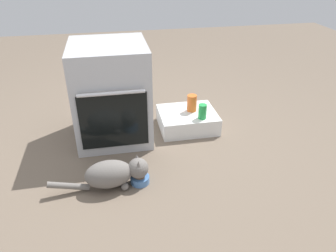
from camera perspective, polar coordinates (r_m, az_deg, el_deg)
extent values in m
plane|color=#6B5B4C|center=(2.30, -6.98, -7.11)|extent=(8.00, 8.00, 0.00)
cube|color=#B7BABF|center=(2.51, -10.05, 5.88)|extent=(0.56, 0.57, 0.75)
cube|color=black|center=(2.29, -9.57, 0.82)|extent=(0.48, 0.01, 0.41)
cylinder|color=silver|center=(2.16, -10.04, 5.73)|extent=(0.45, 0.02, 0.02)
cube|color=white|center=(2.72, 3.47, 1.12)|extent=(0.47, 0.40, 0.14)
cylinder|color=#4C7AB7|center=(2.14, -5.01, -9.44)|extent=(0.13, 0.13, 0.05)
sphere|color=brown|center=(2.13, -5.03, -9.10)|extent=(0.07, 0.07, 0.07)
ellipsoid|color=slate|center=(2.08, -10.48, -8.41)|extent=(0.31, 0.19, 0.18)
sphere|color=slate|center=(2.08, -5.34, -7.47)|extent=(0.13, 0.13, 0.13)
cone|color=slate|center=(2.08, -5.56, -5.77)|extent=(0.05, 0.05, 0.06)
cone|color=slate|center=(2.02, -5.24, -6.96)|extent=(0.05, 0.05, 0.06)
cylinder|color=slate|center=(2.13, -17.27, -10.16)|extent=(0.26, 0.05, 0.11)
sphere|color=slate|center=(2.17, -7.99, -8.98)|extent=(0.05, 0.05, 0.05)
sphere|color=slate|center=(2.10, -7.67, -10.63)|extent=(0.05, 0.05, 0.05)
cylinder|color=#D16023|center=(2.68, 4.27, 4.09)|extent=(0.08, 0.08, 0.14)
cylinder|color=green|center=(2.57, 6.15, 2.57)|extent=(0.07, 0.07, 0.12)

